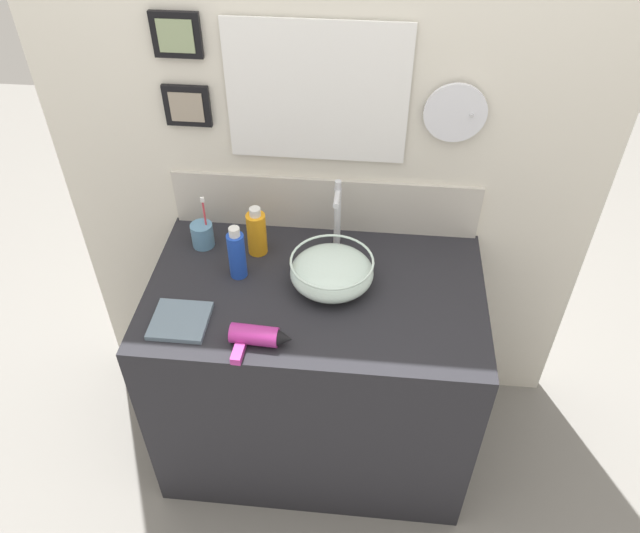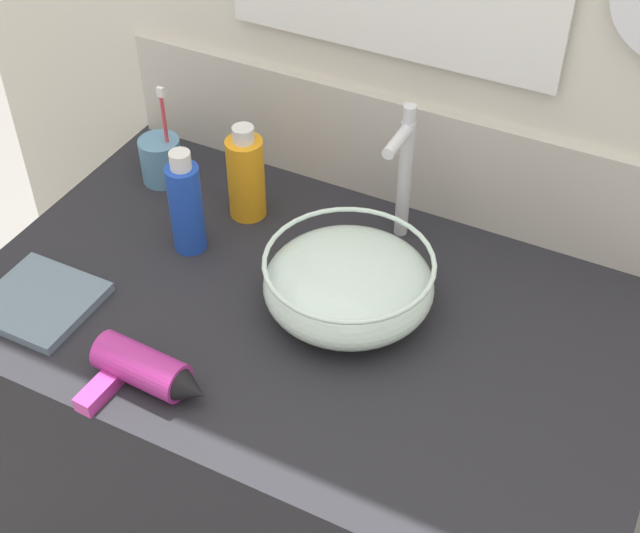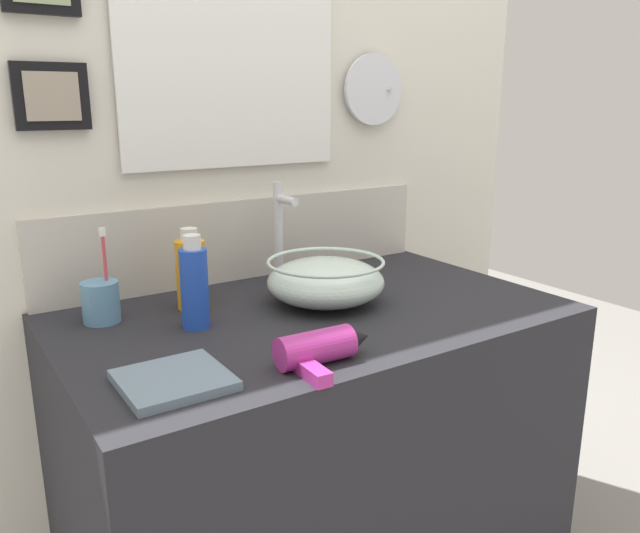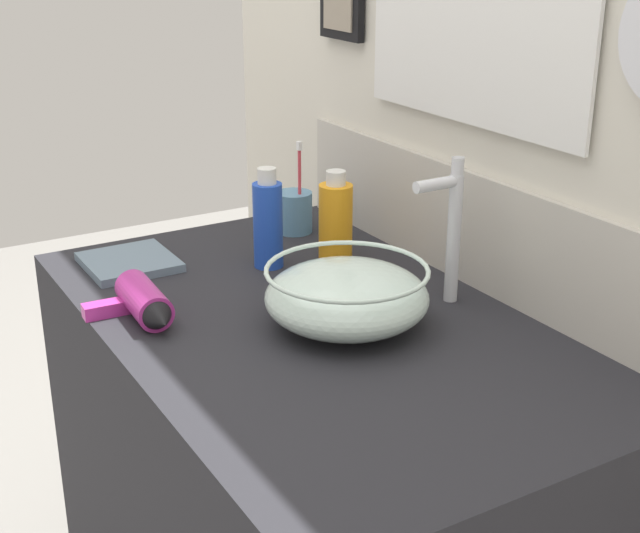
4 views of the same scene
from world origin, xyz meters
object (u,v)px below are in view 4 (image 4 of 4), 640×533
glass_bowl_sink (347,296)px  spray_bottle (268,222)px  faucet (451,223)px  hair_drier (144,304)px  hand_towel (129,262)px  toothbrush_cup (294,212)px  soap_dispenser (336,221)px

glass_bowl_sink → spray_bottle: spray_bottle is taller
glass_bowl_sink → faucet: faucet is taller
hair_drier → hand_towel: bearing=166.4°
glass_bowl_sink → hair_drier: glass_bowl_sink is taller
toothbrush_cup → glass_bowl_sink: bearing=-18.8°
spray_bottle → hand_towel: (-0.14, -0.23, -0.08)m
toothbrush_cup → soap_dispenser: toothbrush_cup is taller
faucet → spray_bottle: faucet is taller
hand_towel → spray_bottle: bearing=59.8°
hair_drier → spray_bottle: (-0.12, 0.29, 0.06)m
spray_bottle → faucet: bearing=31.7°
toothbrush_cup → hand_towel: size_ratio=1.17×
glass_bowl_sink → hand_towel: bearing=-154.0°
glass_bowl_sink → hand_towel: (-0.45, -0.22, -0.05)m
hair_drier → soap_dispenser: size_ratio=1.02×
hair_drier → toothbrush_cup: (-0.27, 0.44, 0.02)m
glass_bowl_sink → spray_bottle: (-0.31, 0.02, 0.03)m
hair_drier → toothbrush_cup: 0.51m
glass_bowl_sink → soap_dispenser: size_ratio=1.48×
hair_drier → soap_dispenser: 0.43m
toothbrush_cup → hand_towel: (0.02, -0.37, -0.04)m
faucet → toothbrush_cup: (-0.46, -0.05, -0.10)m
faucet → spray_bottle: size_ratio=1.32×
hair_drier → spray_bottle: 0.32m
faucet → soap_dispenser: 0.28m
spray_bottle → hair_drier: bearing=-68.3°
soap_dispenser → toothbrush_cup: bearing=175.2°
toothbrush_cup → faucet: bearing=6.1°
hand_towel → faucet: bearing=43.6°
toothbrush_cup → soap_dispenser: bearing=-4.8°
glass_bowl_sink → faucet: size_ratio=1.04×
toothbrush_cup → soap_dispenser: size_ratio=1.10×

